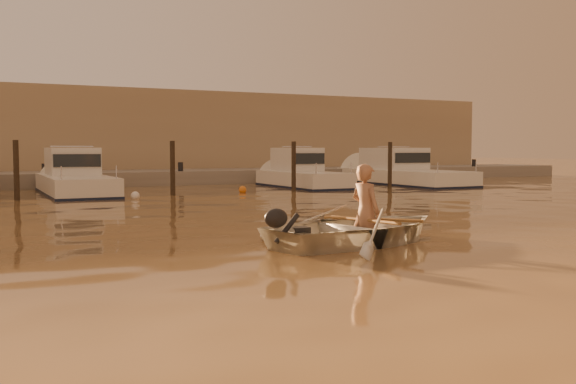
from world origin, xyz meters
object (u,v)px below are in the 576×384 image
moored_boat_4 (303,173)px  moored_boat_5 (403,171)px  moored_boat_2 (75,178)px  person (365,212)px  dinghy (362,228)px  waterfront_building (107,136)px

moored_boat_4 → moored_boat_5: size_ratio=0.74×
moored_boat_2 → moored_boat_5: same height
person → moored_boat_2: 15.62m
dinghy → moored_boat_5: (12.40, 15.38, 0.34)m
dinghy → moored_boat_2: (-2.79, 15.38, 0.34)m
person → waterfront_building: waterfront_building is taller
moored_boat_2 → waterfront_building: waterfront_building is taller
person → moored_boat_2: size_ratio=0.23×
dinghy → person: 0.31m
moored_boat_5 → waterfront_building: waterfront_building is taller
moored_boat_4 → waterfront_building: waterfront_building is taller
person → moored_boat_5: 19.68m
moored_boat_2 → waterfront_building: size_ratio=0.16×
person → moored_boat_5: moored_boat_5 is taller
person → moored_boat_4: 16.80m
moored_boat_5 → dinghy: bearing=-128.9°
waterfront_building → moored_boat_2: bearing=-106.8°
person → moored_boat_4: (6.82, 15.36, 0.05)m
dinghy → waterfront_building: 26.47m
moored_boat_2 → dinghy: bearing=-79.7°
dinghy → moored_boat_2: size_ratio=0.52×
moored_boat_2 → moored_boat_4: size_ratio=1.16×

